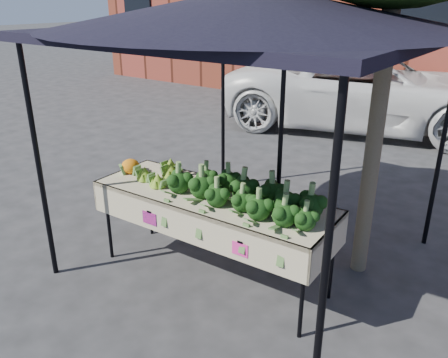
{
  "coord_description": "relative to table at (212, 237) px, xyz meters",
  "views": [
    {
      "loc": [
        2.33,
        -3.2,
        2.64
      ],
      "look_at": [
        -0.1,
        0.08,
        1.0
      ],
      "focal_mm": 36.27,
      "sensor_mm": 36.0,
      "label": 1
    }
  ],
  "objects": [
    {
      "name": "canopy",
      "position": [
        0.11,
        0.54,
        0.92
      ],
      "size": [
        3.16,
        3.16,
        2.74
      ],
      "primitive_type": null,
      "color": "black",
      "rests_on": "ground"
    },
    {
      "name": "broccoli_heap",
      "position": [
        0.36,
        0.03,
        0.59
      ],
      "size": [
        1.55,
        0.58,
        0.27
      ],
      "primitive_type": "ellipsoid",
      "color": "black",
      "rests_on": "table"
    },
    {
      "name": "ground",
      "position": [
        0.1,
        0.12,
        -0.45
      ],
      "size": [
        90.0,
        90.0,
        0.0
      ],
      "primitive_type": "plane",
      "color": "#29292C"
    },
    {
      "name": "romanesco_cluster",
      "position": [
        -0.67,
        0.04,
        0.55
      ],
      "size": [
        0.44,
        0.58,
        0.21
      ],
      "primitive_type": "ellipsoid",
      "color": "#7FA332",
      "rests_on": "table"
    },
    {
      "name": "table",
      "position": [
        0.0,
        0.0,
        0.0
      ],
      "size": [
        2.43,
        0.9,
        0.9
      ],
      "color": "#C5B891",
      "rests_on": "ground"
    },
    {
      "name": "street_tree",
      "position": [
        1.14,
        1.03,
        1.79
      ],
      "size": [
        2.27,
        2.27,
        4.47
      ],
      "primitive_type": null,
      "color": "#1E4C14",
      "rests_on": "ground"
    },
    {
      "name": "cauliflower_pair",
      "position": [
        -1.05,
        -0.05,
        0.54
      ],
      "size": [
        0.21,
        0.21,
        0.19
      ],
      "primitive_type": "ellipsoid",
      "color": "orange",
      "rests_on": "table"
    }
  ]
}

